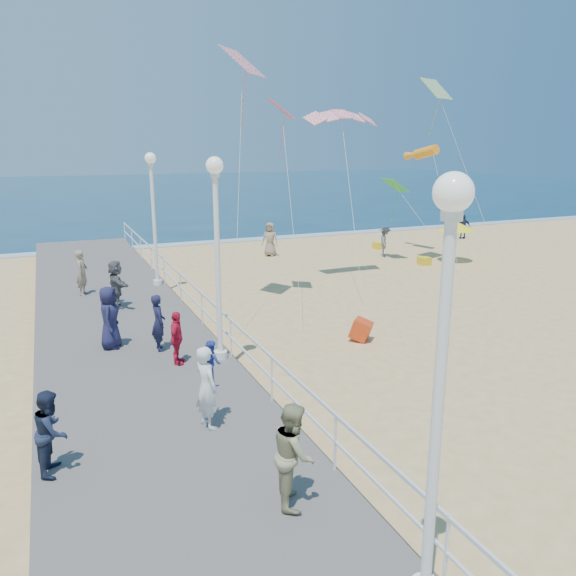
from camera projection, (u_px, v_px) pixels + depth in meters
name	position (u px, v px, depth m)	size (l,w,h in m)	color
ground	(388.00, 345.00, 17.33)	(160.00, 160.00, 0.00)	#DDB673
ocean	(119.00, 191.00, 75.15)	(160.00, 90.00, 0.05)	#0B2D47
surf_line	(209.00, 242.00, 35.56)	(160.00, 1.20, 0.04)	silver
boardwalk	(140.00, 377.00, 14.40)	(5.00, 44.00, 0.40)	#68635E
railing	(231.00, 327.00, 15.08)	(0.05, 42.00, 0.55)	white
lamp_post_near	(442.00, 356.00, 6.36)	(0.44, 0.44, 5.32)	white
lamp_post_mid	(217.00, 239.00, 14.37)	(0.44, 0.44, 5.32)	white
lamp_post_far	(153.00, 205.00, 22.38)	(0.44, 0.44, 5.32)	white
woman_holding_toddler	(207.00, 387.00, 11.27)	(0.63, 0.41, 1.73)	white
toddler_held	(211.00, 362.00, 11.35)	(0.45, 0.35, 0.93)	#2D42AB
spectator_0	(159.00, 323.00, 15.59)	(0.58, 0.38, 1.60)	#181935
spectator_1	(294.00, 454.00, 8.86)	(0.83, 0.65, 1.71)	#9A956A
spectator_3	(177.00, 338.00, 14.60)	(0.84, 0.35, 1.43)	red
spectator_4	(110.00, 317.00, 15.75)	(0.87, 0.57, 1.79)	#1C1C3E
spectator_5	(116.00, 284.00, 19.72)	(1.57, 0.50, 1.70)	#535257
spectator_6	(82.00, 273.00, 21.42)	(0.63, 0.42, 1.74)	gray
spectator_7	(51.00, 431.00, 9.75)	(0.74, 0.57, 1.52)	#1B243C
beach_walker_a	(385.00, 241.00, 30.95)	(1.08, 0.62, 1.67)	slate
beach_walker_b	(463.00, 227.00, 36.83)	(0.94, 0.39, 1.60)	#1C283D
beach_walker_c	(270.00, 239.00, 31.06)	(0.92, 0.60, 1.87)	gray
box_kite	(361.00, 332.00, 17.62)	(0.55, 0.55, 0.60)	red
beach_umbrella	(457.00, 226.00, 29.16)	(1.90, 1.90, 2.14)	white
beach_chair_left	(379.00, 246.00, 33.36)	(0.55, 0.55, 0.40)	yellow
beach_chair_right	(424.00, 261.00, 28.90)	(0.55, 0.55, 0.40)	gold
kite_parafoil	(342.00, 114.00, 23.71)	(3.30, 0.90, 0.30)	red
kite_windsock	(426.00, 152.00, 30.88)	(0.56, 0.56, 2.42)	orange
kite_diamond_pink	(282.00, 109.00, 20.62)	(1.15, 1.15, 0.02)	#EF5876
kite_diamond_multi	(436.00, 89.00, 26.57)	(1.40, 1.40, 0.02)	blue
kite_diamond_green	(395.00, 185.00, 28.83)	(1.22, 1.22, 0.02)	green
kite_diamond_redwhite	(243.00, 62.00, 19.09)	(1.46, 1.46, 0.02)	red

